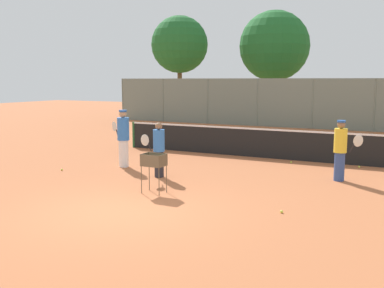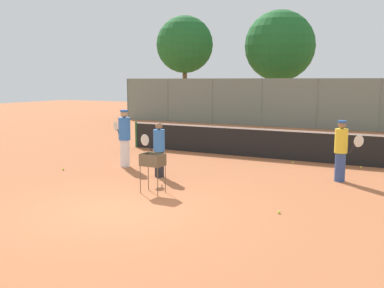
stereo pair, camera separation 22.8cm
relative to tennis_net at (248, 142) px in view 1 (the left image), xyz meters
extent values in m
plane|color=#B7663D|center=(0.00, -7.85, -0.56)|extent=(80.00, 80.00, 0.00)
cylinder|color=#26592D|center=(-5.06, 0.00, -0.02)|extent=(0.10, 0.10, 1.07)
cube|color=black|center=(0.00, 0.00, -0.05)|extent=(10.11, 0.01, 1.01)
cube|color=white|center=(0.00, 0.00, 0.48)|extent=(10.11, 0.02, 0.06)
cylinder|color=slate|center=(-13.36, 10.73, 0.89)|extent=(0.08, 0.08, 2.90)
cylinder|color=slate|center=(-10.02, 10.73, 0.89)|extent=(0.08, 0.08, 2.90)
cylinder|color=slate|center=(-6.68, 10.73, 0.89)|extent=(0.08, 0.08, 2.90)
cylinder|color=slate|center=(-3.34, 10.73, 0.89)|extent=(0.08, 0.08, 2.90)
cylinder|color=slate|center=(0.00, 10.73, 0.89)|extent=(0.08, 0.08, 2.90)
cylinder|color=slate|center=(3.34, 10.73, 0.89)|extent=(0.08, 0.08, 2.90)
cube|color=slate|center=(0.00, 10.73, 0.89)|extent=(26.71, 0.01, 2.90)
cylinder|color=brown|center=(-4.11, 16.51, 1.30)|extent=(0.43, 0.43, 3.72)
sphere|color=#1E6028|center=(-4.11, 16.51, 4.67)|extent=(5.03, 5.03, 5.03)
cylinder|color=brown|center=(-10.29, 13.60, 1.50)|extent=(0.33, 0.33, 4.12)
sphere|color=#1E6028|center=(-10.29, 13.60, 4.79)|extent=(4.10, 4.10, 4.10)
cylinder|color=white|center=(-2.91, -3.69, -0.12)|extent=(0.31, 0.31, 0.87)
cylinder|color=blue|center=(-2.91, -3.69, 0.68)|extent=(0.38, 0.38, 0.73)
sphere|color=tan|center=(-2.91, -3.69, 1.16)|extent=(0.24, 0.24, 0.24)
cylinder|color=#2659B2|center=(-2.91, -3.69, 1.26)|extent=(0.25, 0.25, 0.06)
cylinder|color=black|center=(-3.25, -3.55, 0.50)|extent=(0.15, 0.08, 0.27)
ellipsoid|color=silver|center=(-3.42, -3.48, 0.72)|extent=(0.38, 0.18, 0.43)
cylinder|color=#26262D|center=(-1.07, -4.50, -0.18)|extent=(0.27, 0.27, 0.76)
cylinder|color=blue|center=(-1.07, -4.50, 0.51)|extent=(0.33, 0.33, 0.63)
sphere|color=#8C6647|center=(-1.07, -4.50, 0.93)|extent=(0.21, 0.21, 0.21)
cylinder|color=black|center=(-1.17, -4.83, 0.36)|extent=(0.07, 0.15, 0.27)
ellipsoid|color=silver|center=(-1.23, -5.00, 0.58)|extent=(0.15, 0.39, 0.43)
cylinder|color=#334C8C|center=(3.68, -2.62, -0.16)|extent=(0.28, 0.28, 0.80)
cylinder|color=yellow|center=(3.68, -2.62, 0.58)|extent=(0.35, 0.35, 0.67)
sphere|color=#8C6647|center=(3.68, -2.62, 1.02)|extent=(0.22, 0.22, 0.22)
cylinder|color=#2659B2|center=(3.68, -2.62, 1.12)|extent=(0.23, 0.23, 0.05)
cylinder|color=black|center=(4.00, -2.77, 0.41)|extent=(0.14, 0.09, 0.27)
ellipsoid|color=silver|center=(4.16, -2.84, 0.63)|extent=(0.37, 0.19, 0.43)
cylinder|color=brown|center=(-0.47, -6.34, -0.21)|extent=(0.02, 0.02, 0.69)
cylinder|color=brown|center=(0.04, -6.34, -0.21)|extent=(0.02, 0.02, 0.69)
cylinder|color=brown|center=(-0.47, -5.98, -0.21)|extent=(0.02, 0.02, 0.69)
cylinder|color=brown|center=(0.04, -5.98, -0.21)|extent=(0.02, 0.02, 0.69)
cube|color=brown|center=(-0.21, -6.16, 0.14)|extent=(0.55, 0.40, 0.01)
cube|color=brown|center=(-0.21, -6.36, 0.28)|extent=(0.55, 0.01, 0.30)
cube|color=brown|center=(-0.21, -5.96, 0.28)|extent=(0.55, 0.01, 0.30)
cube|color=brown|center=(-0.49, -6.16, 0.28)|extent=(0.01, 0.40, 0.30)
cube|color=brown|center=(0.06, -6.16, 0.28)|extent=(0.01, 0.40, 0.30)
sphere|color=#D1E54C|center=(-0.16, -6.19, 0.18)|extent=(0.07, 0.07, 0.07)
sphere|color=#D1E54C|center=(-0.07, -6.11, 0.23)|extent=(0.07, 0.07, 0.07)
sphere|color=#D1E54C|center=(-0.20, -6.05, 0.18)|extent=(0.07, 0.07, 0.07)
sphere|color=#D1E54C|center=(-0.23, -6.04, 0.23)|extent=(0.07, 0.07, 0.07)
sphere|color=#D1E54C|center=(-0.43, -6.11, 0.18)|extent=(0.07, 0.07, 0.07)
sphere|color=#D1E54C|center=(-0.07, -6.12, 0.23)|extent=(0.07, 0.07, 0.07)
sphere|color=#D1E54C|center=(-0.26, -6.21, 0.18)|extent=(0.07, 0.07, 0.07)
sphere|color=#D1E54C|center=(-0.15, -6.04, 0.23)|extent=(0.07, 0.07, 0.07)
sphere|color=#D1E54C|center=(-0.42, -6.10, 0.23)|extent=(0.07, 0.07, 0.07)
sphere|color=#D1E54C|center=(-0.40, -6.06, 0.18)|extent=(0.07, 0.07, 0.07)
sphere|color=#D1E54C|center=(-0.33, -6.31, 0.18)|extent=(0.07, 0.07, 0.07)
sphere|color=#D1E54C|center=(-0.03, -6.14, 0.23)|extent=(0.07, 0.07, 0.07)
sphere|color=#D1E54C|center=(3.95, -0.38, -0.53)|extent=(0.07, 0.07, 0.07)
sphere|color=#D1E54C|center=(-4.25, -5.11, -0.53)|extent=(0.07, 0.07, 0.07)
sphere|color=#D1E54C|center=(3.35, -1.27, -0.53)|extent=(0.07, 0.07, 0.07)
sphere|color=#D1E54C|center=(1.79, -0.58, -0.53)|extent=(0.07, 0.07, 0.07)
sphere|color=#D1E54C|center=(3.12, -6.40, -0.53)|extent=(0.07, 0.07, 0.07)
camera|label=1|loc=(5.63, -15.48, 2.25)|focal=42.00mm
camera|label=2|loc=(5.83, -15.37, 2.25)|focal=42.00mm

